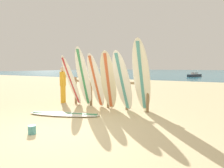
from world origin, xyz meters
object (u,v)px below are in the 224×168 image
Objects in this scene: surfboard_lying_on_sand at (64,114)px; sand_bucket at (32,130)px; beachgoer_standing at (63,83)px; small_boat_offshore at (194,75)px; surfboard_leaning_center_left at (96,81)px; surfboard_leaning_right at (142,77)px; surfboard_leaning_center_right at (123,82)px; surfboard_leaning_far_left at (71,81)px; surfboard_leaning_center at (108,81)px; surfboard_leaning_left at (83,78)px; surfboard_rack at (108,89)px.

sand_bucket is (0.56, -1.63, 0.06)m from surfboard_lying_on_sand.
beachgoer_standing is 0.46× the size of small_boat_offshore.
surfboard_leaning_right is (1.69, 0.07, 0.19)m from surfboard_leaning_center_left.
surfboard_leaning_center_right is at bearing 40.32° from surfboard_lying_on_sand.
small_boat_offshore is (1.51, 26.32, -0.70)m from surfboard_leaning_far_left.
beachgoer_standing is at bearing 133.97° from surfboard_lying_on_sand.
beachgoer_standing is (-2.36, 0.32, -0.19)m from surfboard_leaning_center.
small_boat_offshore is at bearing 91.49° from surfboard_leaning_center_right.
surfboard_leaning_right is (2.20, 0.12, 0.07)m from surfboard_leaning_left.
surfboard_leaning_center_left is 0.97× the size of surfboard_leaning_center.
surfboard_rack is at bearing 89.07° from sand_bucket.
small_boat_offshore is 29.21m from sand_bucket.
surfboard_leaning_left reaches higher than surfboard_leaning_center_right.
surfboard_leaning_center_right reaches higher than surfboard_leaning_far_left.
surfboard_leaning_left is at bearing 104.81° from sand_bucket.
surfboard_leaning_center_left is 3.07m from sand_bucket.
surfboard_leaning_right reaches higher than surfboard_leaning_center_right.
surfboard_leaning_right is at bearing 5.90° from surfboard_leaning_center.
surfboard_leaning_far_left is at bearing 179.81° from surfboard_leaning_center.
surfboard_rack is at bearing 48.01° from surfboard_leaning_center_left.
surfboard_leaning_right reaches higher than surfboard_leaning_far_left.
surfboard_leaning_center_right reaches higher than surfboard_leaning_center_left.
surfboard_leaning_center is 1.01× the size of surfboard_leaning_center_right.
small_boat_offshore is at bearing 89.67° from sand_bucket.
beachgoer_standing is (-1.51, 1.57, 0.79)m from surfboard_lying_on_sand.
surfboard_leaning_right is at bearing -3.22° from beachgoer_standing.
surfboard_leaning_right is 12.25× the size of sand_bucket.
surfboard_leaning_left is 0.67× the size of small_boat_offshore.
surfboard_leaning_left is 1.66m from surfboard_lying_on_sand.
surfboard_rack is at bearing 169.25° from surfboard_leaning_right.
surfboard_lying_on_sand is (0.20, -1.25, -1.07)m from surfboard_leaning_left.
surfboard_leaning_center reaches higher than surfboard_leaning_far_left.
surfboard_leaning_center reaches higher than surfboard_rack.
surfboard_leaning_center is at bearing -7.61° from beachgoer_standing.
surfboard_leaning_right is at bearing -87.23° from small_boat_offshore.
surfboard_leaning_right is at bearing 2.48° from surfboard_leaning_center_left.
sand_bucket is at bearing -57.05° from beachgoer_standing.
surfboard_rack is at bearing 121.94° from surfboard_leaning_center.
beachgoer_standing is at bearing 156.98° from surfboard_leaning_far_left.
sand_bucket is at bearing -106.84° from surfboard_leaning_center_right.
surfboard_leaning_center_right is 2.09m from surfboard_lying_on_sand.
surfboard_leaning_center is at bearing 174.39° from surfboard_leaning_center_right.
small_boat_offshore is at bearing 89.75° from surfboard_rack.
small_boat_offshore is at bearing 89.09° from surfboard_leaning_center_left.
surfboard_leaning_far_left is 0.95× the size of surfboard_leaning_center.
surfboard_leaning_far_left is 0.80m from beachgoer_standing.
surfboard_leaning_right is 3.53m from beachgoer_standing.
surfboard_leaning_center is 3.04m from sand_bucket.
surfboard_leaning_left is 1.09× the size of surfboard_leaning_center.
surfboard_lying_on_sand is at bearing 108.92° from sand_bucket.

